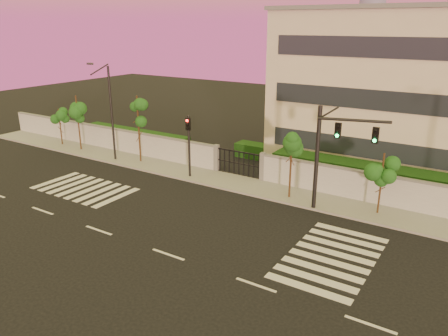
% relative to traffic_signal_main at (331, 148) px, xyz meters
% --- Properties ---
extents(ground, '(120.00, 120.00, 0.00)m').
position_rel_traffic_signal_main_xyz_m(ground, '(-4.88, -9.20, -4.12)').
color(ground, black).
rests_on(ground, ground).
extents(sidewalk, '(60.00, 3.00, 0.15)m').
position_rel_traffic_signal_main_xyz_m(sidewalk, '(-4.88, 1.30, -4.05)').
color(sidewalk, gray).
rests_on(sidewalk, ground).
extents(perimeter_wall, '(60.00, 0.36, 2.20)m').
position_rel_traffic_signal_main_xyz_m(perimeter_wall, '(-4.77, 2.80, -3.05)').
color(perimeter_wall, '#A9ABB0').
rests_on(perimeter_wall, ground).
extents(hedge_row, '(41.00, 4.25, 1.80)m').
position_rel_traffic_signal_main_xyz_m(hedge_row, '(-3.71, 5.54, -3.30)').
color(hedge_row, black).
rests_on(hedge_row, ground).
extents(institutional_building, '(24.40, 12.40, 12.25)m').
position_rel_traffic_signal_main_xyz_m(institutional_building, '(4.12, 12.79, 2.04)').
color(institutional_building, beige).
rests_on(institutional_building, ground).
extents(road_markings, '(57.00, 7.62, 0.02)m').
position_rel_traffic_signal_main_xyz_m(road_markings, '(-6.46, -5.44, -4.11)').
color(road_markings, silver).
rests_on(road_markings, ground).
extents(street_tree_a, '(1.31, 1.04, 3.52)m').
position_rel_traffic_signal_main_xyz_m(street_tree_a, '(-26.44, 1.41, -1.53)').
color(street_tree_a, '#382314').
rests_on(street_tree_a, ground).
extents(street_tree_b, '(1.59, 1.27, 5.03)m').
position_rel_traffic_signal_main_xyz_m(street_tree_b, '(-23.56, 1.21, -0.42)').
color(street_tree_b, '#382314').
rests_on(street_tree_b, ground).
extents(street_tree_c, '(1.64, 1.31, 5.57)m').
position_rel_traffic_signal_main_xyz_m(street_tree_c, '(-16.51, 1.44, -0.02)').
color(street_tree_c, '#382314').
rests_on(street_tree_c, ground).
extents(street_tree_d, '(1.56, 1.24, 4.53)m').
position_rel_traffic_signal_main_xyz_m(street_tree_d, '(-2.79, 0.80, -0.78)').
color(street_tree_d, '#382314').
rests_on(street_tree_d, ground).
extents(street_tree_e, '(1.36, 1.08, 3.89)m').
position_rel_traffic_signal_main_xyz_m(street_tree_e, '(2.77, 1.35, -1.25)').
color(street_tree_e, '#382314').
rests_on(street_tree_e, ground).
extents(traffic_signal_main, '(4.07, 1.25, 6.52)m').
position_rel_traffic_signal_main_xyz_m(traffic_signal_main, '(0.00, 0.00, 0.00)').
color(traffic_signal_main, black).
rests_on(traffic_signal_main, ground).
extents(traffic_signal_secondary, '(0.37, 0.35, 4.75)m').
position_rel_traffic_signal_main_xyz_m(traffic_signal_secondary, '(-10.82, 0.57, -1.10)').
color(traffic_signal_secondary, black).
rests_on(traffic_signal_secondary, ground).
extents(streetlight_west, '(0.49, 1.97, 8.20)m').
position_rel_traffic_signal_main_xyz_m(streetlight_west, '(-18.73, 0.53, 0.31)').
color(streetlight_west, black).
rests_on(streetlight_west, ground).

